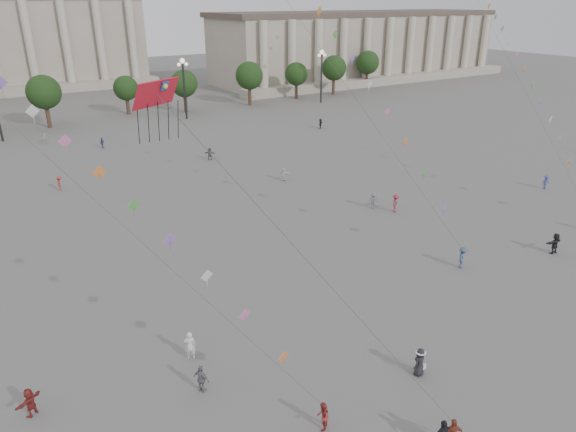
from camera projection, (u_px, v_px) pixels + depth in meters
ground at (384, 354)px, 31.63m from camera, size 360.00×360.00×0.00m
hall_east at (361, 46)px, 138.24m from camera, size 84.00×26.22×17.20m
hall_central at (35, 25)px, 126.88m from camera, size 48.30×34.30×35.50m
tree_row at (87, 90)px, 90.38m from camera, size 137.12×5.12×8.00m
lamp_post_mid_east at (184, 78)px, 90.70m from camera, size 2.00×0.90×10.65m
lamp_post_far_east at (322, 67)px, 105.36m from camera, size 2.00×0.90×10.65m
person_crowd_0 at (102, 143)px, 74.95m from camera, size 0.93×0.88×1.54m
person_crowd_3 at (555, 243)px, 43.83m from camera, size 1.76×0.67×1.86m
person_crowd_4 at (45, 138)px, 77.25m from camera, size 1.28×1.46×1.60m
person_crowd_6 at (373, 201)px, 53.23m from camera, size 1.31×1.08×1.77m
person_crowd_7 at (284, 174)px, 61.49m from camera, size 1.47×1.37×1.65m
person_crowd_8 at (396, 203)px, 52.34m from camera, size 1.41×1.34×1.91m
person_crowd_9 at (320, 123)px, 86.41m from camera, size 1.42×1.40×1.63m
person_crowd_12 at (210, 154)px, 69.47m from camera, size 1.46×1.41×1.66m
person_crowd_13 at (190, 346)px, 30.87m from camera, size 0.82×0.71×1.90m
person_crowd_14 at (546, 182)px, 58.77m from camera, size 1.17×0.81×1.65m
person_crowd_17 at (60, 183)px, 58.40m from camera, size 0.73×1.12×1.63m
tourist_2 at (30, 402)px, 26.71m from camera, size 1.54×1.27×1.65m
tourist_3 at (201, 379)px, 28.29m from camera, size 0.85×1.09×1.72m
kite_flyer_0 at (323, 416)px, 25.82m from camera, size 0.99×0.98×1.61m
kite_flyer_1 at (462, 258)px, 41.44m from camera, size 1.34×1.24×1.82m
hat_person at (420, 362)px, 29.56m from camera, size 0.97×0.75×1.77m
dragon_kite at (162, 115)px, 19.82m from camera, size 6.25×4.73×20.06m
kite_train_east at (492, 15)px, 66.01m from camera, size 23.56×43.51×59.34m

